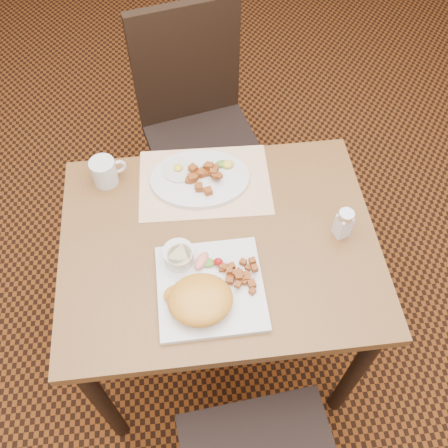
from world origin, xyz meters
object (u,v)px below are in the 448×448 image
(plate_square, at_px, (211,288))
(salt_shaker, at_px, (344,223))
(table, at_px, (219,261))
(coffee_mug, at_px, (105,172))
(plate_oval, at_px, (200,179))
(chair_far, at_px, (197,119))

(plate_square, relative_size, salt_shaker, 2.80)
(plate_square, bearing_deg, salt_shaker, 19.24)
(table, distance_m, coffee_mug, 0.44)
(table, distance_m, plate_oval, 0.26)
(salt_shaker, bearing_deg, plate_oval, 147.94)
(salt_shaker, relative_size, coffee_mug, 0.94)
(chair_far, relative_size, plate_oval, 3.19)
(table, xyz_separation_m, chair_far, (-0.01, 0.72, -0.10))
(coffee_mug, bearing_deg, plate_square, -55.66)
(chair_far, xyz_separation_m, salt_shaker, (0.36, -0.73, 0.26))
(plate_square, xyz_separation_m, salt_shaker, (0.39, 0.14, 0.04))
(plate_square, xyz_separation_m, plate_oval, (0.00, 0.37, 0.00))
(salt_shaker, bearing_deg, coffee_mug, 157.67)
(plate_oval, distance_m, coffee_mug, 0.29)
(chair_far, xyz_separation_m, plate_oval, (-0.03, -0.50, 0.22))
(chair_far, bearing_deg, plate_oval, 74.34)
(plate_square, distance_m, salt_shaker, 0.41)
(chair_far, height_order, plate_square, chair_far)
(chair_far, bearing_deg, plate_square, 75.28)
(plate_oval, xyz_separation_m, coffee_mug, (-0.28, 0.03, 0.03))
(chair_far, bearing_deg, salt_shaker, 103.19)
(plate_oval, xyz_separation_m, salt_shaker, (0.38, -0.24, 0.04))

